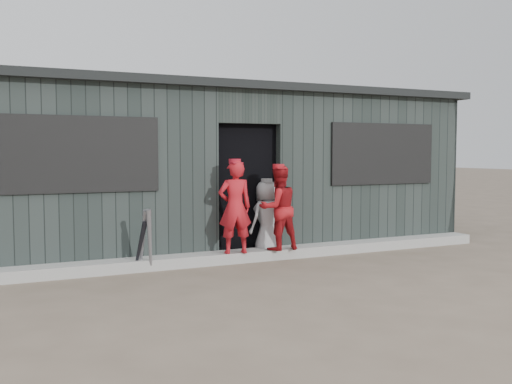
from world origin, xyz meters
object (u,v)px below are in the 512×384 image
bat_mid (150,241)px  player_red_right (278,208)px  bat_right (140,246)px  dugout (214,169)px  bat_left (143,240)px  player_red_left (235,207)px  player_grey_back (267,218)px

bat_mid → player_red_right: player_red_right is taller
bat_right → dugout: (1.74, 1.84, 0.94)m
player_red_right → dugout: 1.92m
bat_left → player_red_right: player_red_right is taller
bat_left → player_red_left: size_ratio=0.66×
player_red_right → bat_right: bearing=-1.5°
bat_left → dugout: dugout is taller
player_red_right → dugout: size_ratio=0.15×
dugout → bat_mid: bearing=-130.2°
player_red_left → dugout: bearing=-94.2°
player_red_left → dugout: (0.38, 1.82, 0.48)m
player_red_left → player_red_right: 0.69m
player_red_left → player_red_right: (0.68, -0.00, -0.04)m
player_red_right → dugout: (-0.30, 1.82, 0.52)m
bat_left → player_red_right: size_ratio=0.70×
bat_mid → bat_right: bat_mid is taller
bat_mid → player_red_right: (1.93, 0.11, 0.34)m
dugout → player_grey_back: bearing=-79.4°
bat_mid → dugout: (1.63, 1.93, 0.86)m
bat_left → player_grey_back: (1.98, 0.34, 0.16)m
bat_mid → player_grey_back: size_ratio=0.75×
bat_mid → bat_left: bearing=123.6°
player_red_right → player_red_left: bearing=-2.3°
bat_right → player_red_left: bearing=1.0°
bat_right → player_red_right: player_red_right is taller
player_red_left → player_red_right: bearing=-172.7°
bat_left → player_grey_back: size_ratio=0.75×
player_red_right → player_grey_back: player_red_right is taller
bat_left → player_grey_back: 2.01m
bat_left → player_red_left: (1.32, 0.01, 0.39)m
player_grey_back → dugout: size_ratio=0.14×
player_red_right → bat_left: bearing=-1.9°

